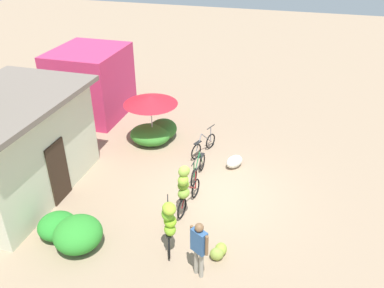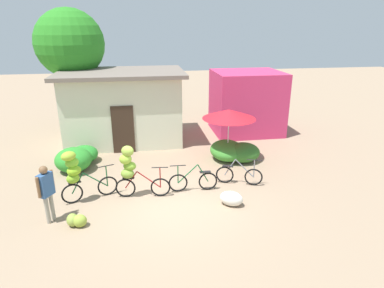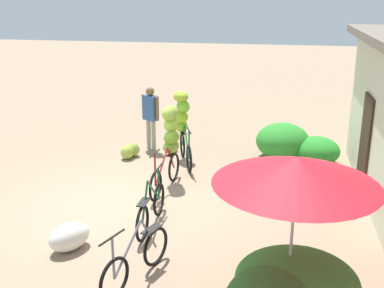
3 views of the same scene
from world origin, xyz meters
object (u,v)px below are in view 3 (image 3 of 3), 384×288
object	(u,v)px
person_vendor	(151,112)
produce_sack	(69,237)
bicycle_by_shop	(136,260)
bicycle_leftmost	(182,120)
banana_pile_on_ground	(130,151)
bicycle_near_pile	(169,141)
market_umbrella	(296,171)
bicycle_center_loaded	(151,209)

from	to	relation	value
person_vendor	produce_sack	bearing A→B (deg)	0.56
bicycle_by_shop	produce_sack	size ratio (longest dim) A/B	2.12
bicycle_leftmost	banana_pile_on_ground	xyz separation A→B (m)	(0.12, -1.31, -0.83)
bicycle_leftmost	bicycle_near_pile	distance (m)	1.59
bicycle_leftmost	banana_pile_on_ground	distance (m)	1.56
banana_pile_on_ground	produce_sack	xyz separation A→B (m)	(4.38, 0.40, 0.04)
produce_sack	person_vendor	distance (m)	5.16
bicycle_by_shop	banana_pile_on_ground	bearing A→B (deg)	-161.20
market_umbrella	bicycle_center_loaded	size ratio (longest dim) A/B	1.30
bicycle_near_pile	bicycle_by_shop	world-z (taller)	bicycle_near_pile
produce_sack	person_vendor	world-z (taller)	person_vendor
bicycle_by_shop	banana_pile_on_ground	distance (m)	5.29
market_umbrella	person_vendor	distance (m)	6.88
bicycle_by_shop	market_umbrella	bearing A→B (deg)	85.68
bicycle_leftmost	market_umbrella	bearing A→B (deg)	25.30
market_umbrella	bicycle_center_loaded	distance (m)	3.30
bicycle_by_shop	person_vendor	distance (m)	5.92
market_umbrella	produce_sack	distance (m)	3.87
bicycle_by_shop	produce_sack	bearing A→B (deg)	-115.77
market_umbrella	banana_pile_on_ground	world-z (taller)	market_umbrella
bicycle_by_shop	produce_sack	world-z (taller)	bicycle_by_shop
bicycle_near_pile	banana_pile_on_ground	size ratio (longest dim) A/B	2.91
bicycle_center_loaded	banana_pile_on_ground	xyz separation A→B (m)	(-3.40, -1.48, -0.17)
bicycle_center_loaded	bicycle_by_shop	distance (m)	1.62
bicycle_near_pile	person_vendor	distance (m)	2.42
banana_pile_on_ground	person_vendor	bearing A→B (deg)	153.90
bicycle_leftmost	bicycle_near_pile	world-z (taller)	bicycle_near_pile
bicycle_leftmost	person_vendor	world-z (taller)	bicycle_leftmost
bicycle_by_shop	produce_sack	xyz separation A→B (m)	(-0.63, -1.30, -0.12)
bicycle_near_pile	bicycle_center_loaded	distance (m)	2.03
bicycle_near_pile	produce_sack	xyz separation A→B (m)	(2.90, -0.96, -0.76)
banana_pile_on_ground	bicycle_leftmost	bearing A→B (deg)	95.13
bicycle_center_loaded	bicycle_by_shop	world-z (taller)	bicycle_by_shop
bicycle_center_loaded	banana_pile_on_ground	world-z (taller)	bicycle_center_loaded
bicycle_leftmost	person_vendor	distance (m)	1.13
market_umbrella	bicycle_leftmost	world-z (taller)	market_umbrella
bicycle_leftmost	bicycle_center_loaded	world-z (taller)	bicycle_leftmost
banana_pile_on_ground	person_vendor	distance (m)	1.16
bicycle_center_loaded	bicycle_leftmost	bearing A→B (deg)	-177.26
bicycle_leftmost	banana_pile_on_ground	bearing A→B (deg)	-84.87
bicycle_near_pile	person_vendor	size ratio (longest dim) A/B	1.04
bicycle_leftmost	bicycle_by_shop	xyz separation A→B (m)	(5.12, 0.39, -0.67)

